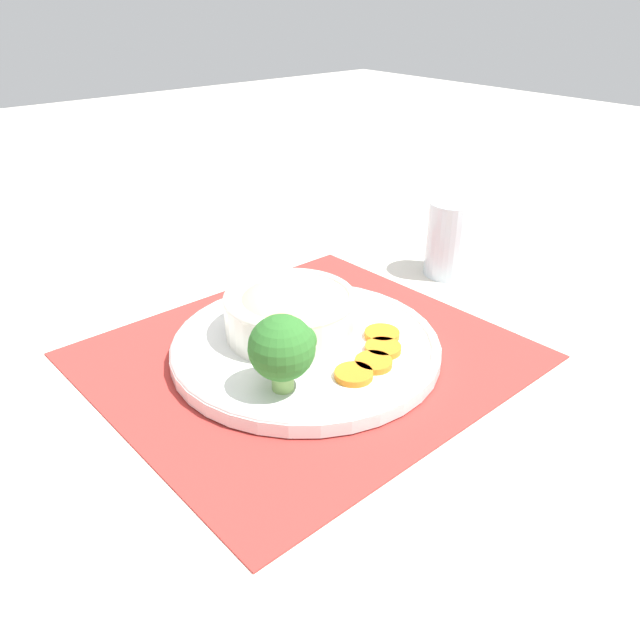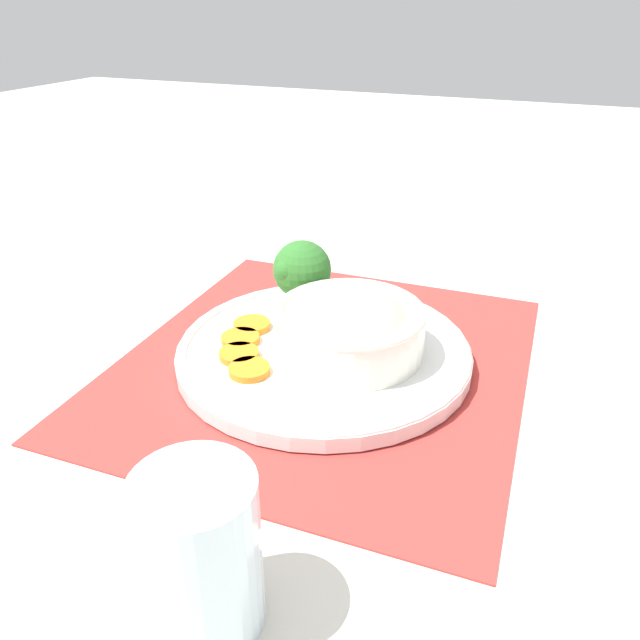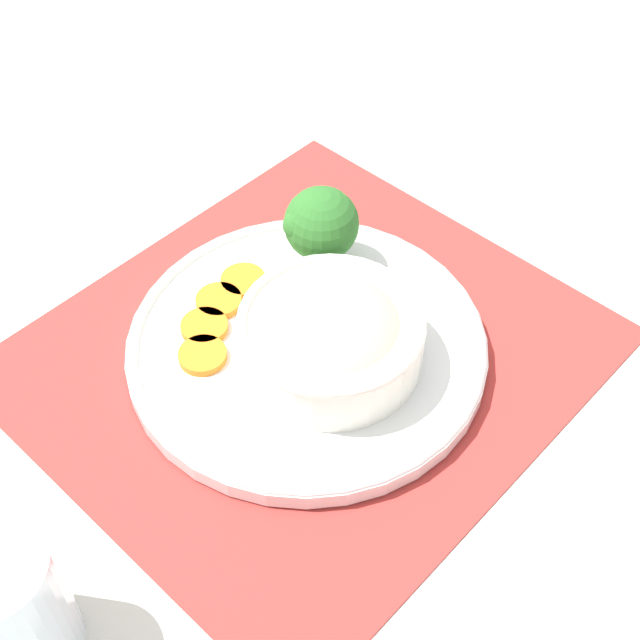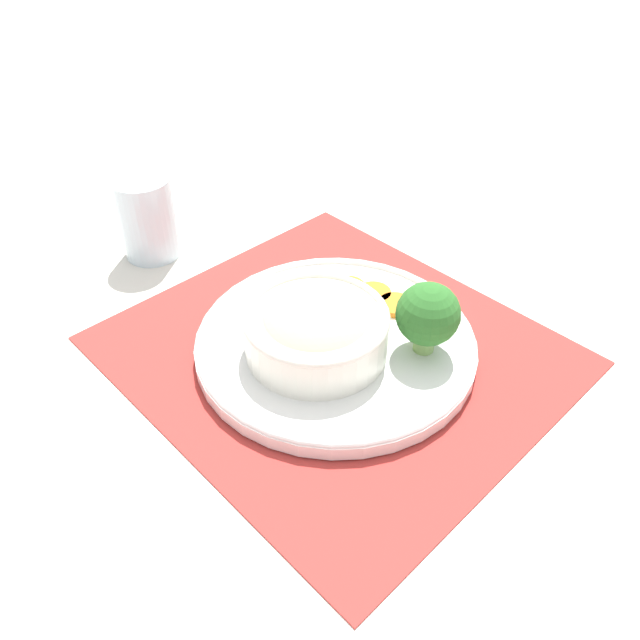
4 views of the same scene
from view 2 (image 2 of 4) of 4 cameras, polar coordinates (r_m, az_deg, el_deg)
The scene contains 10 objects.
ground_plane at distance 0.69m, azimuth 0.34°, elevation -3.87°, with size 4.00×4.00×0.00m, color beige.
placemat at distance 0.69m, azimuth 0.34°, elevation -3.73°, with size 0.48×0.44×0.00m.
plate at distance 0.68m, azimuth 0.34°, elevation -2.78°, with size 0.32×0.32×0.02m.
bowl at distance 0.65m, azimuth 2.66°, elevation -0.66°, with size 0.16×0.16×0.06m.
broccoli_floret at distance 0.74m, azimuth -1.68°, elevation 4.59°, with size 0.07×0.07×0.08m.
carrot_slice_near at distance 0.72m, azimuth -6.25°, elevation -0.47°, with size 0.04×0.04×0.01m.
carrot_slice_middle at distance 0.69m, azimuth -7.29°, elevation -1.72°, with size 0.04×0.04×0.01m.
carrot_slice_far at distance 0.66m, azimuth -7.41°, elevation -3.13°, with size 0.04×0.04×0.01m.
carrot_slice_extra at distance 0.64m, azimuth -6.48°, elevation -4.53°, with size 0.04×0.04×0.01m.
water_glass at distance 0.42m, azimuth -10.85°, elevation -20.80°, with size 0.08×0.08×0.11m.
Camera 2 is at (-0.54, -0.22, 0.36)m, focal length 35.00 mm.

